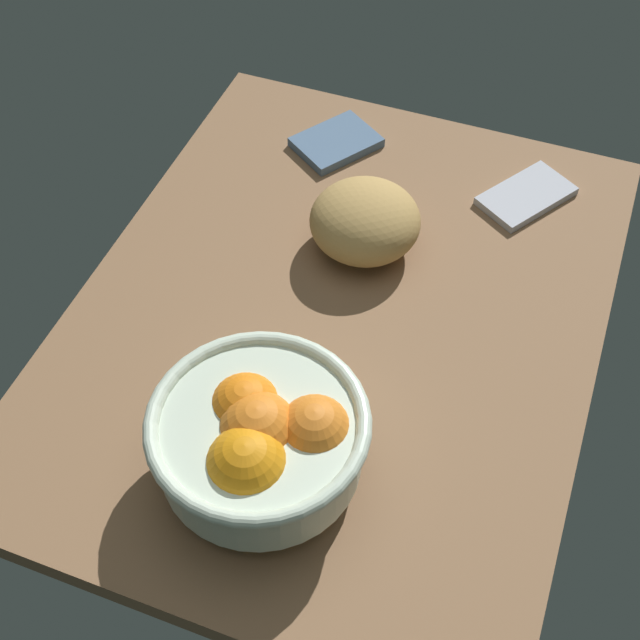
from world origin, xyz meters
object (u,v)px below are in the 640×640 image
at_px(fruit_bowl, 264,439).
at_px(napkin_folded, 336,142).
at_px(bread_loaf, 365,221).
at_px(napkin_spare, 526,196).

height_order(fruit_bowl, napkin_folded, fruit_bowl).
height_order(bread_loaf, napkin_folded, bread_loaf).
bearing_deg(bread_loaf, napkin_spare, 131.98).
height_order(fruit_bowl, napkin_spare, fruit_bowl).
height_order(napkin_folded, napkin_spare, napkin_folded).
xyz_separation_m(napkin_folded, napkin_spare, (0.01, 0.28, -0.00)).
relative_size(bread_loaf, napkin_spare, 1.11).
bearing_deg(napkin_spare, napkin_folded, -92.85).
relative_size(bread_loaf, napkin_folded, 1.25).
bearing_deg(napkin_spare, bread_loaf, -48.02).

